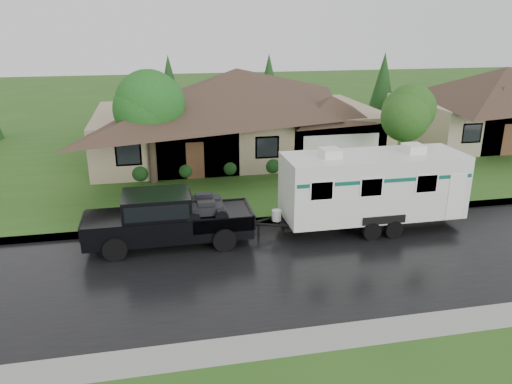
{
  "coord_description": "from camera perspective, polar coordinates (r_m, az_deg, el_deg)",
  "views": [
    {
      "loc": [
        -3.35,
        -18.11,
        8.64
      ],
      "look_at": [
        0.8,
        2.0,
        1.55
      ],
      "focal_mm": 35.0,
      "sensor_mm": 36.0,
      "label": 1
    }
  ],
  "objects": [
    {
      "name": "house_neighbor",
      "position": [
        41.68,
        26.8,
        9.71
      ],
      "size": [
        15.12,
        9.72,
        6.45
      ],
      "color": "tan",
      "rests_on": "lawn"
    },
    {
      "name": "shrub_row",
      "position": [
        29.05,
        -0.6,
        3.07
      ],
      "size": [
        13.6,
        1.0,
        1.0
      ],
      "color": "#143814",
      "rests_on": "lawn"
    },
    {
      "name": "pickup_truck",
      "position": [
        20.32,
        -10.31,
        -2.83
      ],
      "size": [
        6.59,
        2.51,
        2.2
      ],
      "color": "black",
      "rests_on": "ground"
    },
    {
      "name": "lawn",
      "position": [
        34.36,
        -5.72,
        4.51
      ],
      "size": [
        140.0,
        26.0,
        0.15
      ],
      "primitive_type": "cube",
      "color": "#2B581B",
      "rests_on": "ground"
    },
    {
      "name": "tree_right_green",
      "position": [
        28.47,
        16.98,
        8.42
      ],
      "size": [
        3.18,
        3.18,
        5.26
      ],
      "color": "#382B1E",
      "rests_on": "lawn"
    },
    {
      "name": "road",
      "position": [
        18.58,
        0.08,
        -8.65
      ],
      "size": [
        140.0,
        8.0,
        0.01
      ],
      "primitive_type": "cube",
      "color": "black",
      "rests_on": "ground"
    },
    {
      "name": "house_main",
      "position": [
        32.83,
        -1.65,
        10.18
      ],
      "size": [
        19.44,
        10.8,
        6.9
      ],
      "color": "tan",
      "rests_on": "lawn"
    },
    {
      "name": "tree_left_green",
      "position": [
        27.26,
        -12.12,
        9.48
      ],
      "size": [
        3.62,
        3.62,
        6.0
      ],
      "color": "#382B1E",
      "rests_on": "lawn"
    },
    {
      "name": "ground",
      "position": [
        20.34,
        -1.08,
        -6.1
      ],
      "size": [
        140.0,
        140.0,
        0.0
      ],
      "primitive_type": "plane",
      "color": "#2B581B",
      "rests_on": "ground"
    },
    {
      "name": "travel_trailer",
      "position": [
        21.99,
        13.16,
        0.77
      ],
      "size": [
        8.13,
        2.86,
        3.65
      ],
      "color": "silver",
      "rests_on": "ground"
    },
    {
      "name": "curb",
      "position": [
        22.34,
        -2.15,
        -3.52
      ],
      "size": [
        140.0,
        0.5,
        0.15
      ],
      "primitive_type": "cube",
      "color": "gray",
      "rests_on": "ground"
    }
  ]
}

